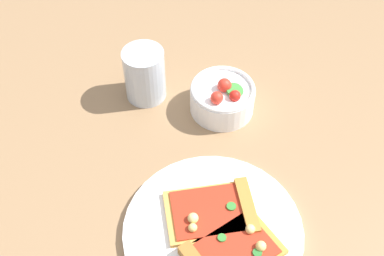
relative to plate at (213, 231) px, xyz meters
The scene contains 6 objects.
ground_plane 0.06m from the plate, 119.63° to the left, with size 2.40×2.40×0.00m, color #93704C.
plate is the anchor object (origin of this frame).
pizza_slice_near 0.05m from the plate, 86.14° to the right, with size 0.15×0.12×0.02m.
pizza_slice_far 0.03m from the plate, 60.02° to the left, with size 0.15×0.12×0.02m.
salad_bowl 0.26m from the plate, 66.19° to the left, with size 0.12×0.12×0.07m.
soda_glass 0.32m from the plate, 93.41° to the left, with size 0.08×0.08×0.10m.
Camera 1 is at (-0.11, -0.38, 0.67)m, focal length 45.43 mm.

